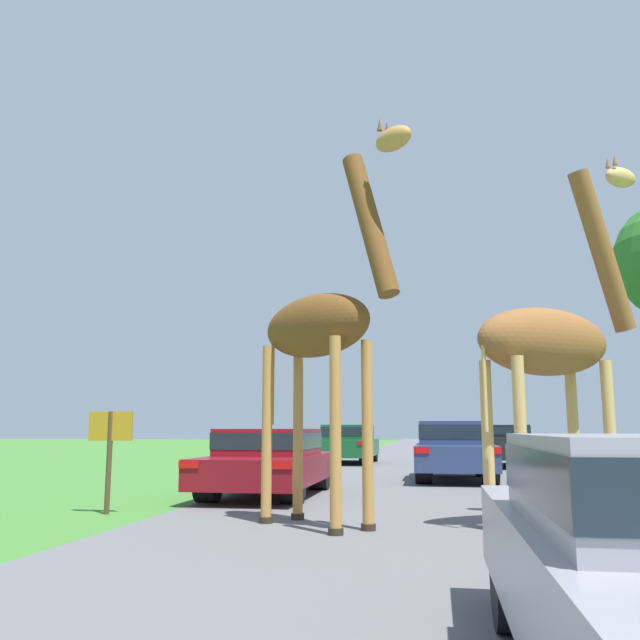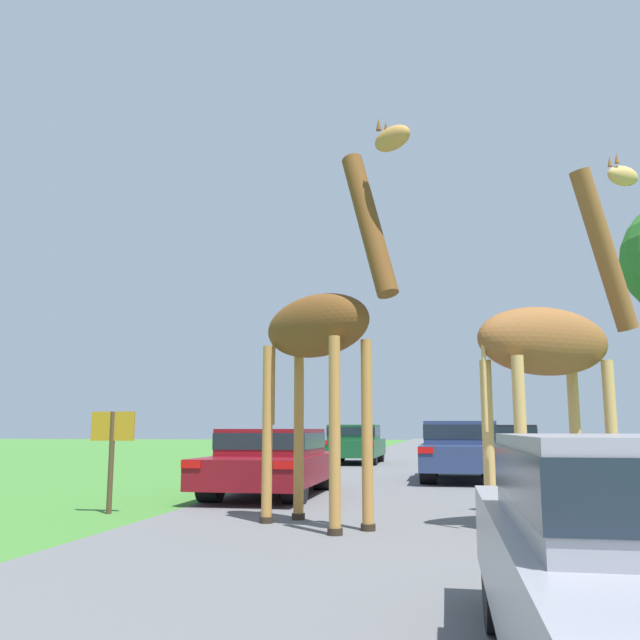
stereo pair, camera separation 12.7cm
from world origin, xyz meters
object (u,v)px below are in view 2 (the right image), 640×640
at_px(giraffe_companion, 554,339).
at_px(car_far_ahead, 272,459).
at_px(sign_post, 112,442).
at_px(car_verge_right, 354,443).
at_px(giraffe_near_road, 322,327).
at_px(car_queue_right, 459,448).
at_px(car_queue_left, 509,444).

bearing_deg(giraffe_companion, car_far_ahead, -159.65).
bearing_deg(sign_post, giraffe_companion, -2.57).
xyz_separation_m(giraffe_companion, car_verge_right, (-4.84, 15.95, -1.70)).
distance_m(giraffe_near_road, sign_post, 3.84).
relative_size(giraffe_near_road, car_verge_right, 1.15).
xyz_separation_m(giraffe_near_road, car_verge_right, (-1.78, 16.53, -1.86)).
distance_m(car_queue_right, car_verge_right, 8.69).
bearing_deg(sign_post, giraffe_near_road, -14.26).
xyz_separation_m(car_queue_right, sign_post, (-5.32, -7.79, 0.29)).
distance_m(giraffe_near_road, car_far_ahead, 4.80).
relative_size(giraffe_companion, sign_post, 3.48).
bearing_deg(car_queue_right, car_queue_left, 75.21).
height_order(car_verge_right, sign_post, sign_post).
bearing_deg(car_verge_right, car_queue_right, -64.86).
bearing_deg(giraffe_companion, car_verge_right, 163.29).
relative_size(giraffe_near_road, car_queue_left, 1.09).
bearing_deg(car_verge_right, giraffe_companion, -73.13).
bearing_deg(giraffe_near_road, car_queue_right, -153.60).
relative_size(car_far_ahead, car_verge_right, 1.02).
height_order(giraffe_near_road, car_queue_left, giraffe_near_road).
distance_m(giraffe_companion, car_queue_right, 8.33).
bearing_deg(giraffe_near_road, giraffe_companion, 139.52).
relative_size(car_queue_left, sign_post, 3.10).
height_order(giraffe_companion, car_queue_left, giraffe_companion).
distance_m(car_verge_right, sign_post, 15.75).
xyz_separation_m(giraffe_near_road, car_queue_right, (1.91, 8.66, -1.83)).
bearing_deg(car_queue_right, sign_post, -124.30).
bearing_deg(car_far_ahead, car_queue_right, 51.83).
bearing_deg(giraffe_companion, giraffe_near_road, -112.88).
bearing_deg(car_queue_right, giraffe_near_road, -102.42).
height_order(giraffe_near_road, car_far_ahead, giraffe_near_road).
xyz_separation_m(giraffe_companion, car_queue_right, (-1.15, 8.08, -1.68)).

